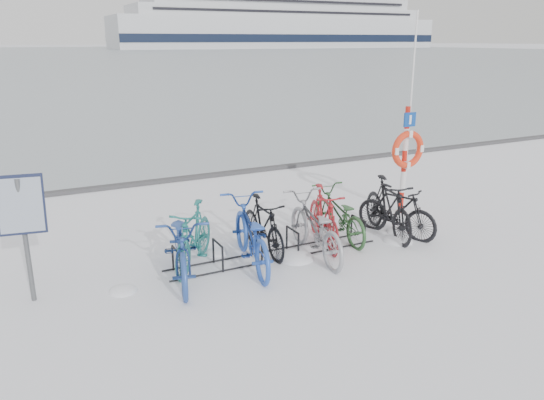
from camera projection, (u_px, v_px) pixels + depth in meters
The scene contains 17 objects.
ground at pixel (275, 256), 9.50m from camera, with size 900.00×900.00×0.00m, color white.
ice_sheet at pixel (14, 54), 142.17m from camera, with size 400.00×298.00×0.02m, color #A2AEB7.
quay_edge at pixel (178, 179), 14.53m from camera, with size 400.00×0.25×0.10m, color #3F3F42.
bike_rack at pixel (275, 247), 9.44m from camera, with size 4.00×0.48×0.46m.
info_board at pixel (22, 212), 7.46m from camera, with size 0.67×0.34×1.92m.
lifebuoy_station at pixel (407, 150), 11.43m from camera, with size 0.83×0.23×4.29m.
cruise_ferry at pixel (280, 17), 237.36m from camera, with size 151.06×28.46×49.63m.
bike_0 at pixel (182, 243), 8.48m from camera, with size 0.78×2.25×1.18m, color #254591.
bike_1 at pixel (193, 234), 8.97m from camera, with size 0.52×1.85×1.11m, color #1E6B68.
bike_2 at pixel (250, 232), 8.97m from camera, with size 0.78×2.25×1.18m, color #2750B6.
bike_3 at pixel (263, 224), 9.58m from camera, with size 0.49×1.74×1.05m, color black.
bike_4 at pixel (315, 225), 9.38m from camera, with size 0.75×2.15×1.13m, color #919298.
bike_5 at pixel (324, 215), 9.94m from camera, with size 0.53×1.86×1.12m, color #A31E24.
bike_6 at pixel (339, 212), 10.27m from camera, with size 0.67×1.93×1.01m, color #29522A.
bike_7 at pixel (388, 206), 10.39m from camera, with size 0.55×1.95×1.17m, color black.
bike_8 at pixel (397, 210), 10.38m from camera, with size 0.49×1.73×1.04m, color black.
snow_drifts at pixel (316, 252), 9.68m from camera, with size 5.97×1.48×0.24m.
Camera 1 is at (-3.98, -7.84, 3.72)m, focal length 35.00 mm.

